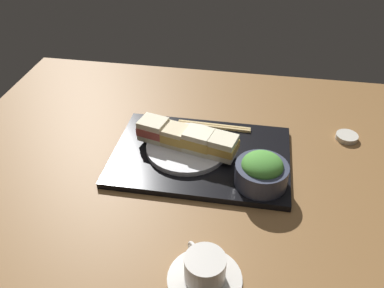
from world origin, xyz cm
name	(u,v)px	position (x,y,z in cm)	size (l,w,h in cm)	color
ground_plane	(208,163)	(0.00, 0.00, -1.50)	(140.00, 100.00, 3.00)	brown
serving_tray	(201,157)	(1.77, 0.37, 0.82)	(45.42, 31.17, 1.64)	black
sandwich_plate	(187,148)	(5.66, -0.83, 2.34)	(21.19, 21.19, 1.39)	silver
sandwich_nearmost	(222,146)	(-3.74, 1.39, 5.73)	(8.44, 7.65, 5.39)	#EFE5C1
sandwich_inner_near	(198,140)	(2.53, -0.09, 5.78)	(8.50, 7.55, 5.50)	#EFE5C1
sandwich_inner_far	(175,135)	(8.79, -1.57, 5.42)	(8.14, 7.51, 4.78)	beige
sandwich_farmost	(153,129)	(15.05, -3.04, 5.75)	(8.16, 7.70, 5.43)	#EFE5C1
salad_bowl	(262,171)	(-13.73, 8.74, 5.33)	(12.42, 12.42, 8.02)	#33384C
chopsticks_pair	(213,126)	(0.24, -12.45, 1.99)	(20.65, 2.29, 0.70)	tan
coffee_cup	(205,270)	(-4.37, 35.79, 2.62)	(14.37, 14.37, 6.19)	silver
small_sauce_dish	(347,137)	(-36.81, -15.28, 0.71)	(5.98, 5.98, 1.41)	beige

